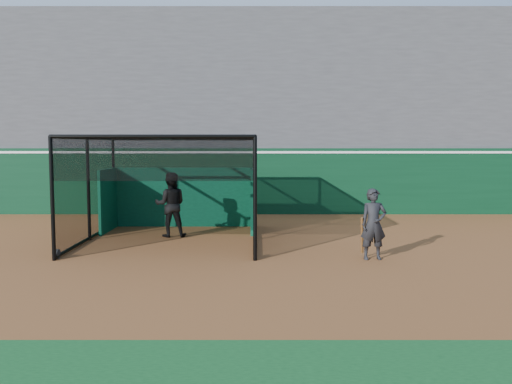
{
  "coord_description": "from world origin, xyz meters",
  "views": [
    {
      "loc": [
        1.18,
        -12.09,
        2.63
      ],
      "look_at": [
        1.18,
        2.0,
        1.4
      ],
      "focal_mm": 38.0,
      "sensor_mm": 36.0,
      "label": 1
    }
  ],
  "objects": [
    {
      "name": "batting_cage",
      "position": [
        -1.14,
        2.73,
        1.41
      ],
      "size": [
        4.68,
        5.38,
        2.82
      ],
      "color": "black",
      "rests_on": "ground"
    },
    {
      "name": "grandstand",
      "position": [
        0.0,
        12.27,
        4.48
      ],
      "size": [
        50.0,
        7.85,
        8.95
      ],
      "color": "#4C4C4F",
      "rests_on": "ground"
    },
    {
      "name": "outfield_wall",
      "position": [
        0.0,
        8.5,
        1.29
      ],
      "size": [
        50.0,
        0.5,
        2.5
      ],
      "color": "#09331A",
      "rests_on": "ground"
    },
    {
      "name": "on_deck_player",
      "position": [
        3.87,
        0.19,
        0.82
      ],
      "size": [
        0.64,
        0.44,
        1.64
      ],
      "color": "black",
      "rests_on": "ground"
    },
    {
      "name": "batter",
      "position": [
        -1.27,
        3.31,
        0.92
      ],
      "size": [
        0.98,
        0.8,
        1.85
      ],
      "primitive_type": "imported",
      "rotation": [
        0.0,
        0.0,
        3.26
      ],
      "color": "black",
      "rests_on": "ground"
    },
    {
      "name": "ground",
      "position": [
        0.0,
        0.0,
        0.0
      ],
      "size": [
        120.0,
        120.0,
        0.0
      ],
      "primitive_type": "plane",
      "color": "brown",
      "rests_on": "ground"
    }
  ]
}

